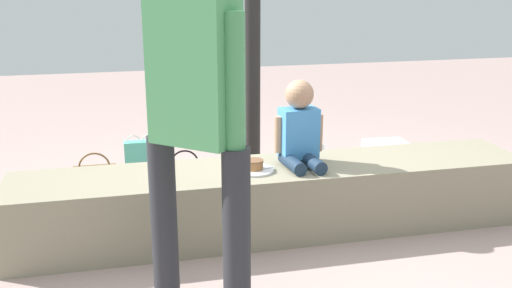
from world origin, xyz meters
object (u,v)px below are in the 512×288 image
Objects in this scene: gift_bag at (143,163)px; cake_plate at (254,167)px; adult_standing at (195,94)px; handbag_black_leather at (185,178)px; handbag_brown_canvas at (96,184)px; water_bottle_near_gift at (320,155)px; cake_box_white at (387,150)px; child_seated at (299,128)px; water_bottle_far_side at (392,163)px.

cake_plate is at bearing -59.83° from gift_bag.
adult_standing reaches higher than cake_plate.
handbag_black_leather is at bearing 112.37° from cake_plate.
handbag_brown_canvas reaches higher than handbag_black_leather.
water_bottle_near_gift is 0.66× the size of cake_box_white.
adult_standing is at bearing -131.55° from child_seated.
water_bottle_far_side is at bearing -34.25° from water_bottle_near_gift.
adult_standing is 1.69m from handbag_black_leather.
handbag_brown_canvas is at bearing 150.20° from child_seated.
cake_plate is 0.66× the size of handbag_brown_canvas.
gift_bag reaches higher than water_bottle_far_side.
cake_box_white is (0.18, 0.44, -0.04)m from water_bottle_far_side.
water_bottle_near_gift is 0.65× the size of handbag_brown_canvas.
handbag_brown_canvas is at bearing -168.30° from water_bottle_near_gift.
cake_plate reaches higher than handbag_brown_canvas.
gift_bag is 0.36m from handbag_black_leather.
child_seated is 1.44× the size of cake_box_white.
adult_standing is at bearing -123.35° from water_bottle_near_gift.
handbag_brown_canvas is (-1.16, 0.67, -0.48)m from child_seated.
water_bottle_far_side is 0.65× the size of handbag_brown_canvas.
child_seated reaches higher than cake_plate.
gift_bag is at bearing 39.81° from handbag_brown_canvas.
handbag_black_leather is (-1.07, -0.32, 0.01)m from water_bottle_near_gift.
cake_box_white is at bearing 40.87° from cake_plate.
adult_standing is 1.89m from gift_bag.
child_seated is 1.55× the size of handbag_black_leather.
child_seated is 1.23m from water_bottle_near_gift.
gift_bag is 1.19× the size of handbag_black_leather.
handbag_black_leather is at bearing -164.88° from cake_box_white.
water_bottle_far_side is at bearing 36.81° from child_seated.
water_bottle_near_gift and water_bottle_far_side have the same top height.
cake_plate is 1.35m from water_bottle_near_gift.
adult_standing reaches higher than cake_box_white.
child_seated is at bearing -134.30° from cake_box_white.
cake_box_white is 1.76m from handbag_black_leather.
gift_bag is (-0.17, 1.69, -0.82)m from adult_standing.
cake_plate is at bearing -167.61° from child_seated.
child_seated is at bearing -29.80° from handbag_brown_canvas.
water_bottle_near_gift is 0.71× the size of handbag_black_leather.
cake_box_white is (0.63, 0.14, -0.04)m from water_bottle_near_gift.
water_bottle_far_side is 2.10m from handbag_brown_canvas.
water_bottle_far_side is 0.48m from cake_box_white.
gift_bag is (-0.57, 0.99, -0.25)m from cake_plate.
handbag_brown_canvas is at bearing 108.54° from adult_standing.
handbag_black_leather reaches higher than water_bottle_far_side.
gift_bag is 1.67× the size of water_bottle_far_side.
child_seated reaches higher than handbag_brown_canvas.
child_seated is 2.16× the size of cake_plate.
cake_plate reaches higher than gift_bag.
adult_standing is 7.36× the size of water_bottle_far_side.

